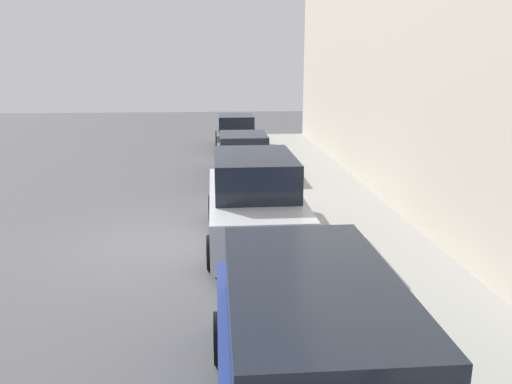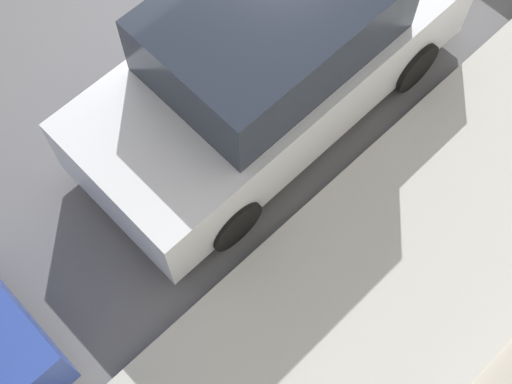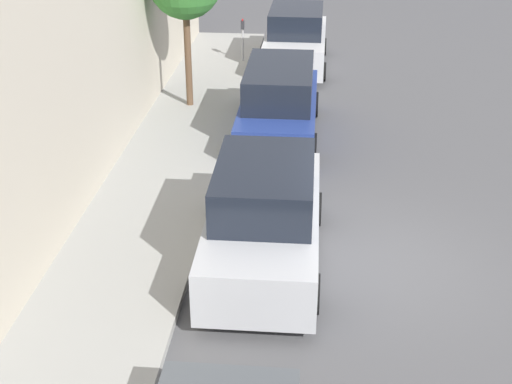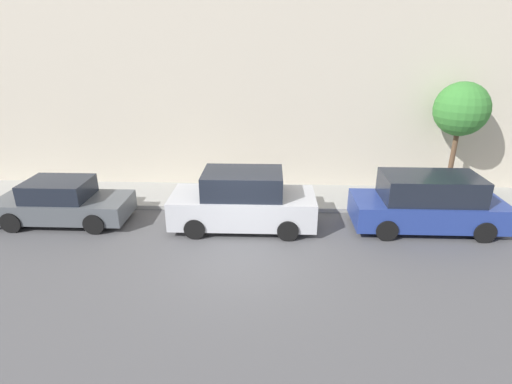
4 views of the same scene
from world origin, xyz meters
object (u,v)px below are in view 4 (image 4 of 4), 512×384
object	(u,v)px
parked_suv_third	(243,201)
street_tree	(461,110)
parked_sedan_fourth	(63,203)
parked_minivan_second	(428,203)

from	to	relation	value
parked_suv_third	street_tree	bearing A→B (deg)	-70.62
parked_suv_third	parked_sedan_fourth	xyz separation A→B (m)	(0.11, 6.27, -0.21)
parked_sedan_fourth	parked_suv_third	bearing A→B (deg)	-91.02
street_tree	parked_suv_third	bearing A→B (deg)	109.38
parked_sedan_fourth	street_tree	xyz separation A→B (m)	(2.67, -14.17, 2.85)
street_tree	parked_minivan_second	bearing A→B (deg)	146.74
parked_minivan_second	parked_suv_third	xyz separation A→B (m)	(-0.11, 6.15, 0.01)
street_tree	parked_sedan_fourth	bearing A→B (deg)	100.66
parked_sedan_fourth	street_tree	size ratio (longest dim) A/B	1.01
parked_sedan_fourth	street_tree	bearing A→B (deg)	-79.34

